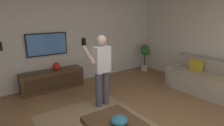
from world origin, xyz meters
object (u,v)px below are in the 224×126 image
at_px(vase_round, 56,66).
at_px(bowl, 119,120).
at_px(wall_speaker_left, 84,42).
at_px(media_console, 53,80).
at_px(potted_plant_tall, 145,54).
at_px(person_standing, 101,67).
at_px(couch, 204,81).
at_px(tv, 47,44).

bearing_deg(vase_round, bowl, 179.85).
relative_size(bowl, wall_speaker_left, 1.27).
height_order(media_console, potted_plant_tall, potted_plant_tall).
bearing_deg(wall_speaker_left, vase_round, 105.57).
height_order(person_standing, vase_round, person_standing).
xyz_separation_m(couch, person_standing, (0.93, 2.69, 0.61)).
bearing_deg(media_console, wall_speaker_left, 102.69).
xyz_separation_m(couch, wall_speaker_left, (2.77, 2.19, 0.91)).
relative_size(potted_plant_tall, wall_speaker_left, 4.45).
distance_m(couch, potted_plant_tall, 2.37).
bearing_deg(bowl, media_console, 2.36).
xyz_separation_m(tv, potted_plant_tall, (-0.41, -3.37, -0.62)).
distance_m(couch, vase_round, 4.06).
bearing_deg(bowl, person_standing, -20.74).
bearing_deg(bowl, vase_round, -0.15).
height_order(media_console, vase_round, vase_round).
relative_size(tv, bowl, 3.99).
height_order(bowl, vase_round, vase_round).
relative_size(media_console, wall_speaker_left, 7.73).
bearing_deg(person_standing, wall_speaker_left, -17.32).
xyz_separation_m(media_console, bowl, (-2.94, -0.12, 0.19)).
xyz_separation_m(media_console, tv, (0.24, -0.00, 0.98)).
xyz_separation_m(couch, bowl, (-0.42, 3.20, 0.14)).
bearing_deg(vase_round, tv, 25.83).
bearing_deg(tv, vase_round, 25.83).
relative_size(media_console, vase_round, 7.73).
bearing_deg(couch, person_standing, -21.04).
relative_size(potted_plant_tall, bowl, 3.51).
bearing_deg(potted_plant_tall, couch, 178.87).
relative_size(couch, vase_round, 8.76).
bearing_deg(bowl, wall_speaker_left, -17.50).
xyz_separation_m(potted_plant_tall, bowl, (-2.77, 3.25, -0.17)).
relative_size(tv, vase_round, 5.05).
height_order(couch, wall_speaker_left, wall_speaker_left).
bearing_deg(media_console, potted_plant_tall, 87.13).
bearing_deg(person_standing, media_console, 19.46).
height_order(person_standing, bowl, person_standing).
bearing_deg(vase_round, couch, -127.99).
bearing_deg(person_standing, potted_plant_tall, -64.87).
distance_m(media_console, bowl, 2.95).
height_order(person_standing, potted_plant_tall, person_standing).
relative_size(bowl, vase_round, 1.27).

